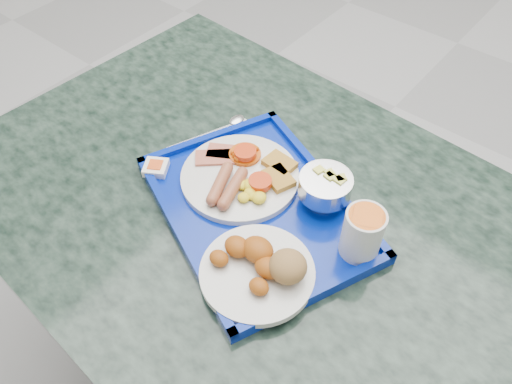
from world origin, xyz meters
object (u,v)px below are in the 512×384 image
main_plate (243,176)px  juice_cup (363,232)px  bread_plate (262,267)px  fruit_bowl (325,186)px  tray (256,209)px  table (261,266)px

main_plate → juice_cup: size_ratio=2.41×
bread_plate → juice_cup: 0.17m
fruit_bowl → juice_cup: (0.10, -0.05, 0.01)m
tray → main_plate: bearing=150.2°
table → fruit_bowl: 0.27m
table → main_plate: main_plate is taller
tray → fruit_bowl: size_ratio=5.32×
main_plate → bread_plate: bearing=-41.4°
juice_cup → fruit_bowl: bearing=154.2°
table → juice_cup: size_ratio=13.40×
table → bread_plate: 0.27m
table → juice_cup: 0.31m
main_plate → bread_plate: size_ratio=1.20×
bread_plate → table: bearing=128.9°
tray → juice_cup: size_ratio=5.44×
main_plate → bread_plate: bread_plate is taller
table → bread_plate: bread_plate is taller
tray → main_plate: size_ratio=2.26×
juice_cup → tray: bearing=-169.5°
bread_plate → fruit_bowl: bearing=92.6°
main_plate → fruit_bowl: size_ratio=2.36×
tray → fruit_bowl: fruit_bowl is taller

